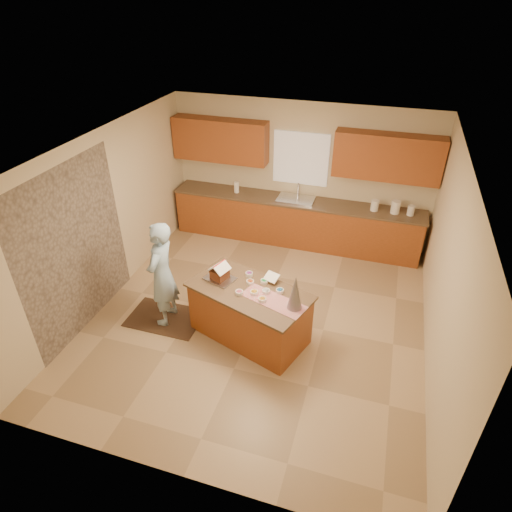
# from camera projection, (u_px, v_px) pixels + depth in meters

# --- Properties ---
(floor) EXTENTS (5.50, 5.50, 0.00)m
(floor) POSITION_uv_depth(u_px,v_px,m) (258.00, 317.00, 6.92)
(floor) COLOR tan
(floor) RESTS_ON ground
(ceiling) EXTENTS (5.50, 5.50, 0.00)m
(ceiling) POSITION_uv_depth(u_px,v_px,m) (259.00, 151.00, 5.47)
(ceiling) COLOR silver
(ceiling) RESTS_ON floor
(wall_back) EXTENTS (5.50, 5.50, 0.00)m
(wall_back) POSITION_uv_depth(u_px,v_px,m) (300.00, 173.00, 8.41)
(wall_back) COLOR beige
(wall_back) RESTS_ON floor
(wall_front) EXTENTS (5.50, 5.50, 0.00)m
(wall_front) POSITION_uv_depth(u_px,v_px,m) (170.00, 392.00, 3.98)
(wall_front) COLOR beige
(wall_front) RESTS_ON floor
(wall_left) EXTENTS (5.50, 5.50, 0.00)m
(wall_left) POSITION_uv_depth(u_px,v_px,m) (105.00, 219.00, 6.82)
(wall_left) COLOR beige
(wall_left) RESTS_ON floor
(wall_right) EXTENTS (5.50, 5.50, 0.00)m
(wall_right) POSITION_uv_depth(u_px,v_px,m) (446.00, 274.00, 5.57)
(wall_right) COLOR beige
(wall_right) RESTS_ON floor
(stone_accent) EXTENTS (0.00, 2.50, 2.50)m
(stone_accent) POSITION_uv_depth(u_px,v_px,m) (75.00, 251.00, 6.23)
(stone_accent) COLOR gray
(stone_accent) RESTS_ON wall_left
(window_curtain) EXTENTS (1.05, 0.03, 1.00)m
(window_curtain) POSITION_uv_depth(u_px,v_px,m) (301.00, 159.00, 8.22)
(window_curtain) COLOR white
(window_curtain) RESTS_ON wall_back
(back_counter_base) EXTENTS (4.80, 0.60, 0.88)m
(back_counter_base) POSITION_uv_depth(u_px,v_px,m) (295.00, 222.00, 8.66)
(back_counter_base) COLOR #94471E
(back_counter_base) RESTS_ON floor
(back_counter_top) EXTENTS (4.85, 0.63, 0.04)m
(back_counter_top) POSITION_uv_depth(u_px,v_px,m) (296.00, 201.00, 8.41)
(back_counter_top) COLOR brown
(back_counter_top) RESTS_ON back_counter_base
(upper_cabinet_left) EXTENTS (1.85, 0.35, 0.80)m
(upper_cabinet_left) POSITION_uv_depth(u_px,v_px,m) (220.00, 140.00, 8.35)
(upper_cabinet_left) COLOR #9C5021
(upper_cabinet_left) RESTS_ON wall_back
(upper_cabinet_right) EXTENTS (1.85, 0.35, 0.80)m
(upper_cabinet_right) POSITION_uv_depth(u_px,v_px,m) (388.00, 157.00, 7.58)
(upper_cabinet_right) COLOR #9C5021
(upper_cabinet_right) RESTS_ON wall_back
(sink) EXTENTS (0.70, 0.45, 0.12)m
(sink) POSITION_uv_depth(u_px,v_px,m) (296.00, 201.00, 8.41)
(sink) COLOR silver
(sink) RESTS_ON back_counter_top
(faucet) EXTENTS (0.03, 0.03, 0.28)m
(faucet) POSITION_uv_depth(u_px,v_px,m) (298.00, 190.00, 8.47)
(faucet) COLOR silver
(faucet) RESTS_ON back_counter_top
(island_base) EXTENTS (1.82, 1.31, 0.80)m
(island_base) POSITION_uv_depth(u_px,v_px,m) (250.00, 314.00, 6.36)
(island_base) COLOR #94471E
(island_base) RESTS_ON floor
(island_top) EXTENTS (1.91, 1.40, 0.04)m
(island_top) POSITION_uv_depth(u_px,v_px,m) (249.00, 291.00, 6.13)
(island_top) COLOR brown
(island_top) RESTS_ON island_base
(table_runner) EXTENTS (0.97, 0.61, 0.01)m
(table_runner) POSITION_uv_depth(u_px,v_px,m) (274.00, 301.00, 5.92)
(table_runner) COLOR #A00B17
(table_runner) RESTS_ON island_top
(baking_tray) EXTENTS (0.50, 0.43, 0.02)m
(baking_tray) POSITION_uv_depth(u_px,v_px,m) (220.00, 279.00, 6.34)
(baking_tray) COLOR silver
(baking_tray) RESTS_ON island_top
(cookbook) EXTENTS (0.24, 0.21, 0.09)m
(cookbook) POSITION_uv_depth(u_px,v_px,m) (272.00, 277.00, 6.25)
(cookbook) COLOR white
(cookbook) RESTS_ON island_top
(tinsel_tree) EXTENTS (0.25, 0.25, 0.50)m
(tinsel_tree) POSITION_uv_depth(u_px,v_px,m) (295.00, 293.00, 5.67)
(tinsel_tree) COLOR #9E9FA9
(tinsel_tree) RESTS_ON island_top
(rug) EXTENTS (1.14, 0.74, 0.01)m
(rug) POSITION_uv_depth(u_px,v_px,m) (165.00, 318.00, 6.89)
(rug) COLOR black
(rug) RESTS_ON floor
(boy) EXTENTS (0.42, 0.62, 1.68)m
(boy) POSITION_uv_depth(u_px,v_px,m) (162.00, 274.00, 6.42)
(boy) COLOR #99BCD9
(boy) RESTS_ON rug
(canister_a) EXTENTS (0.14, 0.14, 0.20)m
(canister_a) POSITION_uv_depth(u_px,v_px,m) (375.00, 205.00, 7.98)
(canister_a) COLOR white
(canister_a) RESTS_ON back_counter_top
(canister_b) EXTENTS (0.16, 0.16, 0.24)m
(canister_b) POSITION_uv_depth(u_px,v_px,m) (396.00, 207.00, 7.88)
(canister_b) COLOR white
(canister_b) RESTS_ON back_counter_top
(canister_c) EXTENTS (0.13, 0.13, 0.18)m
(canister_c) POSITION_uv_depth(u_px,v_px,m) (411.00, 210.00, 7.82)
(canister_c) COLOR white
(canister_c) RESTS_ON back_counter_top
(paper_towel) EXTENTS (0.10, 0.10, 0.22)m
(paper_towel) POSITION_uv_depth(u_px,v_px,m) (237.00, 187.00, 8.64)
(paper_towel) COLOR white
(paper_towel) RESTS_ON back_counter_top
(gingerbread_house) EXTENTS (0.32, 0.32, 0.26)m
(gingerbread_house) POSITION_uv_depth(u_px,v_px,m) (220.00, 272.00, 6.28)
(gingerbread_house) COLOR #622B19
(gingerbread_house) RESTS_ON baking_tray
(candy_bowls) EXTENTS (0.64, 0.63, 0.05)m
(candy_bowls) POSITION_uv_depth(u_px,v_px,m) (258.00, 288.00, 6.13)
(candy_bowls) COLOR #842E8A
(candy_bowls) RESTS_ON island_top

